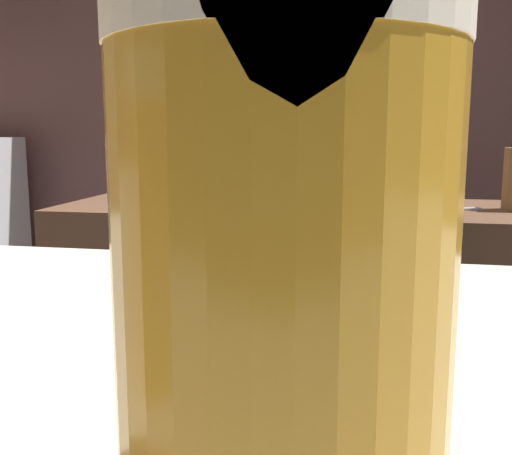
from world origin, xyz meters
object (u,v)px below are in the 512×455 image
object	(u,v)px
mixing_bowl	(230,199)
bottle_vinegar	(287,139)
bottle_olive_oil	(373,136)
bottle_soy	(320,133)
bottle_hot_sauce	(334,135)
pint_glass_far	(283,278)
bartender	(353,212)
chefs_knife	(445,210)

from	to	relation	value
mixing_bowl	bottle_vinegar	size ratio (longest dim) A/B	1.04
bottle_vinegar	bottle_olive_oil	world-z (taller)	bottle_olive_oil
bottle_soy	bottle_vinegar	bearing A→B (deg)	169.03
bottle_olive_oil	bottle_hot_sauce	size ratio (longest dim) A/B	0.95
pint_glass_far	bottle_olive_oil	bearing A→B (deg)	89.44
mixing_bowl	bottle_soy	world-z (taller)	bottle_soy
bartender	bottle_olive_oil	bearing A→B (deg)	-0.16
mixing_bowl	bottle_soy	xyz separation A→B (m)	(0.19, 1.28, 0.21)
chefs_knife	bottle_vinegar	distance (m)	1.48
chefs_knife	bottle_olive_oil	world-z (taller)	bottle_olive_oil
bottle_soy	pint_glass_far	bearing A→B (deg)	-85.39
pint_glass_far	bottle_vinegar	distance (m)	3.14
pint_glass_far	bottle_hot_sauce	world-z (taller)	bottle_hot_sauce
chefs_knife	bottle_soy	xyz separation A→B (m)	(-0.51, 1.26, 0.24)
bottle_olive_oil	chefs_knife	bearing A→B (deg)	-78.58
bottle_vinegar	bottle_soy	distance (m)	0.19
chefs_knife	bottle_hot_sauce	distance (m)	1.40
bottle_olive_oil	mixing_bowl	bearing A→B (deg)	-111.90
bottle_vinegar	bottle_olive_oil	bearing A→B (deg)	-17.96
pint_glass_far	mixing_bowl	bearing A→B (deg)	103.78
bottle_vinegar	bottle_soy	size ratio (longest dim) A/B	0.69
chefs_knife	bottle_soy	bearing A→B (deg)	89.85
chefs_knife	bottle_soy	world-z (taller)	bottle_soy
bartender	chefs_knife	distance (m)	0.50
bottle_olive_oil	bottle_hot_sauce	xyz separation A→B (m)	(-0.20, 0.16, 0.01)
bottle_soy	mixing_bowl	bearing A→B (deg)	-98.54
chefs_knife	pint_glass_far	size ratio (longest dim) A/B	1.66
bartender	pint_glass_far	xyz separation A→B (m)	(0.02, -1.41, 0.18)
bottle_vinegar	bartender	bearing A→B (deg)	-76.40
mixing_bowl	pint_glass_far	world-z (taller)	pint_glass_far
mixing_bowl	pint_glass_far	bearing A→B (deg)	-76.22
bottle_vinegar	bottle_soy	world-z (taller)	bottle_soy
bottle_olive_oil	bottle_soy	bearing A→B (deg)	157.70
bottle_soy	bottle_hot_sauce	bearing A→B (deg)	34.13
mixing_bowl	bottle_olive_oil	bearing A→B (deg)	68.10
pint_glass_far	bottle_vinegar	bearing A→B (deg)	97.88
mixing_bowl	bottle_hot_sauce	xyz separation A→B (m)	(0.27, 1.33, 0.20)
bartender	bottle_hot_sauce	size ratio (longest dim) A/B	6.91
bottle_soy	bottle_olive_oil	distance (m)	0.30
bottle_olive_oil	bartender	bearing A→B (deg)	-91.78
chefs_knife	bottle_olive_oil	bearing A→B (deg)	79.29
bottle_vinegar	bottle_soy	bearing A→B (deg)	-10.97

